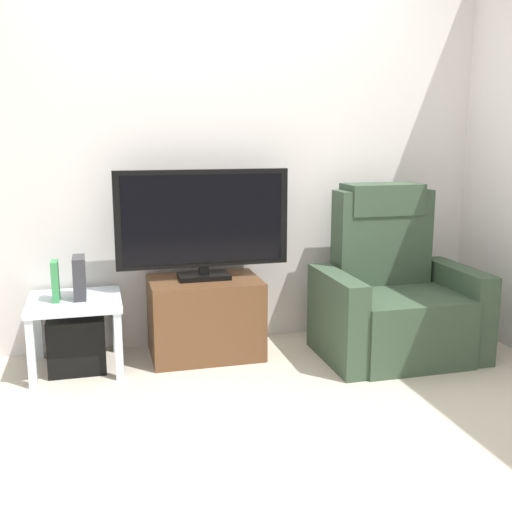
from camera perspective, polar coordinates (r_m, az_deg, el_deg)
name	(u,v)px	position (r m, az deg, el deg)	size (l,w,h in m)	color
ground_plane	(260,406)	(3.29, 0.37, -13.85)	(6.40, 6.40, 0.00)	beige
wall_back	(215,149)	(4.08, -3.81, 9.92)	(6.40, 0.06, 2.60)	silver
tv_stand	(205,317)	(3.92, -4.77, -5.71)	(0.69, 0.48, 0.50)	brown
television	(203,222)	(3.81, -4.97, 3.22)	(1.08, 0.20, 0.69)	black
recliner_armchair	(394,297)	(4.03, 12.74, -3.72)	(0.98, 0.78, 1.08)	#384C38
side_table	(75,310)	(3.81, -16.56, -4.84)	(0.54, 0.54, 0.44)	silver
subwoofer_box	(77,342)	(3.87, -16.39, -7.73)	(0.33, 0.33, 0.33)	black
book_upright	(55,281)	(3.75, -18.25, -2.24)	(0.04, 0.13, 0.24)	#388C4C
game_console	(79,278)	(3.77, -16.19, -1.95)	(0.07, 0.20, 0.25)	#333338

